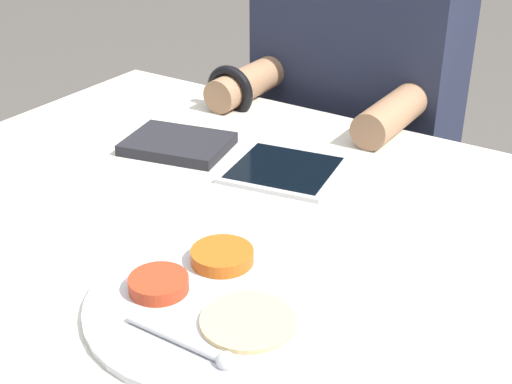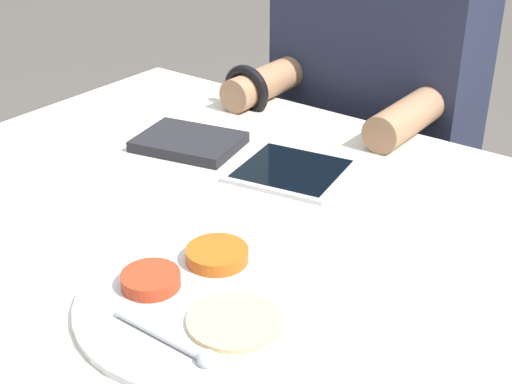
{
  "view_description": "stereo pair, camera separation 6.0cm",
  "coord_description": "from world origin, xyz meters",
  "px_view_note": "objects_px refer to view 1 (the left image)",
  "views": [
    {
      "loc": [
        0.57,
        -0.76,
        1.25
      ],
      "look_at": [
        0.08,
        -0.01,
        0.78
      ],
      "focal_mm": 50.0,
      "sensor_mm": 36.0,
      "label": 1
    },
    {
      "loc": [
        0.62,
        -0.73,
        1.25
      ],
      "look_at": [
        0.08,
        -0.01,
        0.78
      ],
      "focal_mm": 50.0,
      "sensor_mm": 36.0,
      "label": 2
    }
  ],
  "objects_px": {
    "thali_tray": "(214,299)",
    "tablet_device": "(284,170)",
    "person_diner": "(351,157)",
    "red_notebook": "(178,145)"
  },
  "relations": [
    {
      "from": "red_notebook",
      "to": "tablet_device",
      "type": "distance_m",
      "value": 0.21
    },
    {
      "from": "red_notebook",
      "to": "tablet_device",
      "type": "height_order",
      "value": "red_notebook"
    },
    {
      "from": "thali_tray",
      "to": "red_notebook",
      "type": "relative_size",
      "value": 1.57
    },
    {
      "from": "tablet_device",
      "to": "red_notebook",
      "type": "bearing_deg",
      "value": -173.52
    },
    {
      "from": "tablet_device",
      "to": "person_diner",
      "type": "distance_m",
      "value": 0.49
    },
    {
      "from": "red_notebook",
      "to": "tablet_device",
      "type": "xyz_separation_m",
      "value": [
        0.21,
        0.02,
        -0.0
      ]
    },
    {
      "from": "person_diner",
      "to": "thali_tray",
      "type": "bearing_deg",
      "value": -75.77
    },
    {
      "from": "thali_tray",
      "to": "tablet_device",
      "type": "bearing_deg",
      "value": 108.21
    },
    {
      "from": "thali_tray",
      "to": "tablet_device",
      "type": "xyz_separation_m",
      "value": [
        -0.12,
        0.36,
        -0.0
      ]
    },
    {
      "from": "red_notebook",
      "to": "person_diner",
      "type": "distance_m",
      "value": 0.52
    }
  ]
}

